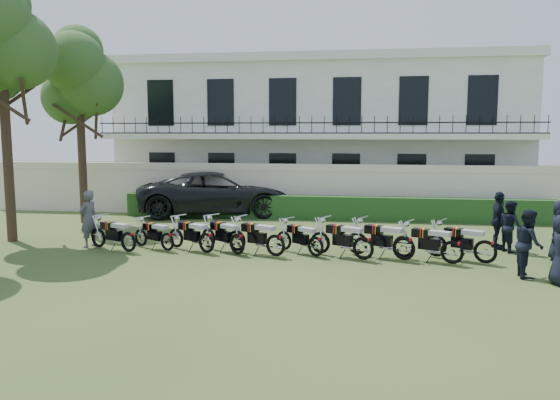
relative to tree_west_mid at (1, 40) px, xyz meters
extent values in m
plane|color=#2F461C|center=(9.46, -1.00, -6.67)|extent=(100.00, 100.00, 0.00)
cube|color=beige|center=(9.46, 7.00, -5.67)|extent=(30.00, 0.30, 2.00)
cube|color=beige|center=(9.46, 7.00, -4.52)|extent=(30.00, 0.35, 0.30)
cube|color=#224016|center=(10.46, 6.20, -6.17)|extent=(18.00, 0.60, 1.00)
cube|color=white|center=(9.46, 13.00, -3.17)|extent=(20.00, 8.00, 7.00)
cube|color=white|center=(9.46, 13.00, 0.53)|extent=(20.40, 8.40, 0.40)
cube|color=white|center=(9.46, 8.30, -3.17)|extent=(20.00, 1.40, 0.25)
cube|color=black|center=(9.46, 7.65, -2.57)|extent=(20.00, 0.05, 0.05)
cube|color=black|center=(9.46, 7.65, -3.02)|extent=(20.00, 0.05, 0.05)
cube|color=black|center=(1.96, 9.02, -5.07)|extent=(1.30, 0.12, 2.20)
cube|color=black|center=(1.96, 9.02, -1.57)|extent=(1.30, 0.12, 2.20)
cube|color=black|center=(4.96, 9.02, -5.07)|extent=(1.30, 0.12, 2.20)
cube|color=black|center=(4.96, 9.02, -1.57)|extent=(1.30, 0.12, 2.20)
cube|color=black|center=(7.96, 9.02, -5.07)|extent=(1.30, 0.12, 2.20)
cube|color=black|center=(7.96, 9.02, -1.57)|extent=(1.30, 0.12, 2.20)
cube|color=black|center=(10.96, 9.02, -5.07)|extent=(1.30, 0.12, 2.20)
cube|color=black|center=(10.96, 9.02, -1.57)|extent=(1.30, 0.12, 2.20)
cube|color=black|center=(13.96, 9.02, -5.07)|extent=(1.30, 0.12, 2.20)
cube|color=black|center=(13.96, 9.02, -1.57)|extent=(1.30, 0.12, 2.20)
cube|color=black|center=(16.96, 9.02, -5.07)|extent=(1.30, 0.12, 2.20)
cube|color=black|center=(16.96, 9.02, -1.57)|extent=(1.30, 0.12, 2.20)
cylinder|color=#473323|center=(-0.04, 0.00, -3.69)|extent=(0.32, 0.32, 5.95)
sphere|color=#2F5F26|center=(0.36, 0.20, -0.29)|extent=(2.60, 2.60, 2.60)
cylinder|color=#473323|center=(0.46, 4.00, -4.04)|extent=(0.32, 0.32, 5.25)
sphere|color=#2F5F26|center=(0.86, 4.20, -1.04)|extent=(2.60, 2.60, 2.60)
sphere|color=#2F5F26|center=(-0.14, 4.30, -1.57)|extent=(2.20, 2.20, 2.20)
sphere|color=#2F5F26|center=(0.56, 3.50, -0.29)|extent=(2.40, 2.40, 2.40)
sphere|color=#2F5F26|center=(0.46, 4.00, 0.23)|extent=(2.00, 2.00, 2.00)
torus|color=black|center=(5.27, -1.40, -6.36)|extent=(0.62, 0.33, 0.63)
torus|color=black|center=(4.03, -0.89, -6.36)|extent=(0.62, 0.33, 0.63)
cube|color=black|center=(4.70, -1.16, -6.20)|extent=(0.60, 0.39, 0.31)
cube|color=black|center=(4.48, -1.07, -5.93)|extent=(0.53, 0.43, 0.23)
cube|color=red|center=(4.48, -1.07, -5.92)|extent=(0.09, 0.28, 0.24)
cube|color=yellow|center=(4.53, -1.10, -5.92)|extent=(0.06, 0.28, 0.24)
cube|color=#B4B4B4|center=(4.95, -1.27, -5.88)|extent=(0.62, 0.45, 0.12)
cylinder|color=silver|center=(4.17, -0.95, -5.62)|extent=(0.26, 0.58, 0.03)
torus|color=black|center=(6.32, -1.10, -6.39)|extent=(0.55, 0.34, 0.58)
torus|color=black|center=(5.23, -0.54, -6.39)|extent=(0.55, 0.34, 0.58)
cube|color=black|center=(5.81, -0.84, -6.24)|extent=(0.54, 0.39, 0.28)
cube|color=black|center=(5.62, -0.74, -5.99)|extent=(0.49, 0.41, 0.21)
cube|color=red|center=(5.62, -0.74, -5.98)|extent=(0.11, 0.26, 0.22)
cube|color=yellow|center=(5.67, -0.77, -5.98)|extent=(0.08, 0.26, 0.22)
cube|color=#B4B4B4|center=(6.04, -0.96, -5.95)|extent=(0.57, 0.44, 0.11)
cylinder|color=silver|center=(5.35, -0.60, -5.71)|extent=(0.28, 0.52, 0.03)
torus|color=black|center=(7.65, -1.24, -6.36)|extent=(0.60, 0.38, 0.63)
torus|color=black|center=(6.47, -0.61, -6.36)|extent=(0.60, 0.38, 0.63)
cube|color=black|center=(7.10, -0.95, -6.21)|extent=(0.59, 0.43, 0.31)
cube|color=black|center=(6.89, -0.84, -5.93)|extent=(0.53, 0.45, 0.23)
cube|color=red|center=(6.89, -0.84, -5.92)|extent=(0.12, 0.29, 0.24)
cube|color=yellow|center=(6.95, -0.87, -5.92)|extent=(0.09, 0.28, 0.24)
cube|color=#B4B4B4|center=(7.35, -1.08, -5.89)|extent=(0.62, 0.48, 0.12)
cylinder|color=silver|center=(6.60, -0.69, -5.62)|extent=(0.32, 0.56, 0.03)
torus|color=black|center=(8.59, -1.40, -6.35)|extent=(0.58, 0.45, 0.64)
torus|color=black|center=(7.47, -0.60, -6.35)|extent=(0.58, 0.45, 0.64)
cube|color=black|center=(8.08, -1.03, -6.19)|extent=(0.58, 0.49, 0.32)
cube|color=black|center=(7.88, -0.88, -5.91)|extent=(0.55, 0.50, 0.23)
cube|color=red|center=(7.88, -0.88, -5.90)|extent=(0.16, 0.30, 0.24)
cube|color=yellow|center=(7.93, -0.92, -5.90)|extent=(0.13, 0.29, 0.24)
cube|color=#B4B4B4|center=(8.31, -1.19, -5.87)|extent=(0.62, 0.54, 0.13)
cylinder|color=silver|center=(7.60, -0.69, -5.59)|extent=(0.39, 0.53, 0.03)
torus|color=black|center=(9.86, -1.34, -6.34)|extent=(0.65, 0.35, 0.66)
torus|color=black|center=(8.56, -0.79, -6.34)|extent=(0.65, 0.35, 0.66)
cube|color=black|center=(9.26, -1.09, -6.18)|extent=(0.63, 0.41, 0.33)
cube|color=black|center=(9.03, -0.99, -5.89)|extent=(0.56, 0.45, 0.24)
cube|color=red|center=(9.03, -0.99, -5.88)|extent=(0.10, 0.30, 0.25)
cube|color=yellow|center=(9.09, -1.02, -5.88)|extent=(0.07, 0.29, 0.25)
cube|color=#B4B4B4|center=(9.53, -1.20, -5.85)|extent=(0.65, 0.47, 0.13)
cylinder|color=silver|center=(8.71, -0.86, -5.56)|extent=(0.28, 0.61, 0.03)
torus|color=black|center=(10.91, -1.28, -6.37)|extent=(0.55, 0.43, 0.61)
torus|color=black|center=(9.86, -0.52, -6.37)|extent=(0.55, 0.43, 0.61)
cube|color=black|center=(10.43, -0.93, -6.22)|extent=(0.55, 0.47, 0.30)
cube|color=black|center=(10.24, -0.80, -5.95)|extent=(0.52, 0.47, 0.22)
cube|color=red|center=(10.24, -0.80, -5.94)|extent=(0.15, 0.28, 0.23)
cube|color=yellow|center=(10.29, -0.83, -5.94)|extent=(0.12, 0.27, 0.23)
cube|color=#B4B4B4|center=(10.64, -1.09, -5.91)|extent=(0.59, 0.52, 0.12)
cylinder|color=silver|center=(9.98, -0.61, -5.65)|extent=(0.38, 0.50, 0.03)
torus|color=black|center=(12.42, -1.46, -6.34)|extent=(0.65, 0.39, 0.68)
torus|color=black|center=(11.13, -0.81, -6.34)|extent=(0.65, 0.39, 0.68)
cube|color=black|center=(11.83, -1.16, -6.17)|extent=(0.63, 0.45, 0.33)
cube|color=black|center=(11.60, -1.05, -5.87)|extent=(0.58, 0.48, 0.24)
cube|color=red|center=(11.60, -1.05, -5.86)|extent=(0.12, 0.31, 0.25)
cube|color=yellow|center=(11.66, -1.08, -5.86)|extent=(0.09, 0.30, 0.25)
cube|color=#B4B4B4|center=(12.09, -1.30, -5.83)|extent=(0.66, 0.51, 0.13)
cylinder|color=silver|center=(11.28, -0.88, -5.54)|extent=(0.33, 0.61, 0.03)
torus|color=black|center=(13.60, -1.30, -6.33)|extent=(0.66, 0.37, 0.68)
torus|color=black|center=(12.27, -0.71, -6.33)|extent=(0.66, 0.37, 0.68)
cube|color=black|center=(12.98, -1.03, -6.17)|extent=(0.64, 0.43, 0.34)
cube|color=black|center=(12.75, -0.92, -5.87)|extent=(0.58, 0.47, 0.25)
cube|color=red|center=(12.75, -0.92, -5.85)|extent=(0.11, 0.31, 0.26)
cube|color=yellow|center=(12.81, -0.95, -5.85)|extent=(0.08, 0.30, 0.26)
cube|color=#B4B4B4|center=(13.26, -1.15, -5.82)|extent=(0.67, 0.49, 0.13)
cylinder|color=silver|center=(12.42, -0.78, -5.53)|extent=(0.30, 0.63, 0.03)
torus|color=black|center=(14.86, -1.56, -6.34)|extent=(0.64, 0.37, 0.66)
torus|color=black|center=(13.59, -0.96, -6.34)|extent=(0.64, 0.37, 0.66)
cube|color=black|center=(14.28, -1.29, -6.18)|extent=(0.62, 0.43, 0.33)
cube|color=black|center=(14.05, -1.18, -5.89)|extent=(0.56, 0.46, 0.24)
cube|color=red|center=(14.05, -1.18, -5.88)|extent=(0.11, 0.30, 0.25)
cube|color=yellow|center=(14.11, -1.21, -5.88)|extent=(0.08, 0.30, 0.25)
cube|color=#B4B4B4|center=(14.54, -1.41, -5.84)|extent=(0.65, 0.49, 0.13)
cylinder|color=silver|center=(13.74, -1.03, -5.56)|extent=(0.31, 0.60, 0.03)
torus|color=black|center=(15.78, -1.39, -6.34)|extent=(0.63, 0.40, 0.67)
torus|color=black|center=(14.53, -0.73, -6.34)|extent=(0.63, 0.40, 0.67)
cube|color=black|center=(15.21, -1.09, -6.18)|extent=(0.62, 0.45, 0.33)
cube|color=black|center=(14.98, -0.97, -5.88)|extent=(0.57, 0.48, 0.24)
cube|color=red|center=(14.98, -0.97, -5.87)|extent=(0.13, 0.30, 0.25)
cube|color=yellow|center=(15.04, -1.00, -5.87)|extent=(0.09, 0.30, 0.25)
cube|color=#B4B4B4|center=(15.47, -1.22, -5.84)|extent=(0.65, 0.51, 0.13)
cylinder|color=silver|center=(14.68, -0.81, -5.56)|extent=(0.34, 0.59, 0.03)
imported|color=black|center=(5.32, 6.91, -5.70)|extent=(7.53, 4.78, 1.94)
imported|color=#5A5B5F|center=(3.04, -0.52, -5.75)|extent=(0.64, 0.78, 1.84)
imported|color=black|center=(15.92, -2.30, -5.79)|extent=(0.70, 0.88, 1.75)
imported|color=black|center=(17.10, -1.02, -5.87)|extent=(0.40, 0.93, 1.59)
imported|color=black|center=(17.36, -0.27, -5.79)|extent=(0.58, 0.87, 1.77)
imported|color=black|center=(16.26, 0.75, -5.87)|extent=(0.82, 0.93, 1.61)
imported|color=black|center=(15.99, 1.15, -5.76)|extent=(0.74, 1.15, 1.83)
camera|label=1|loc=(11.69, -16.70, -2.99)|focal=35.00mm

